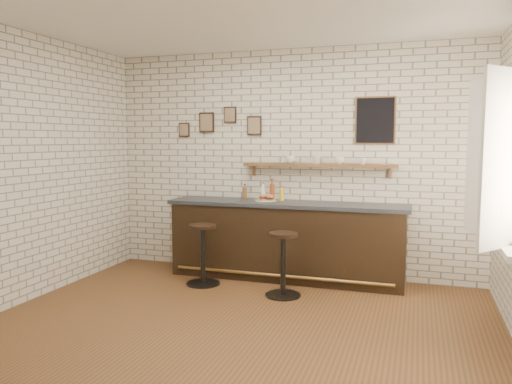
# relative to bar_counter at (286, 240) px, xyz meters

# --- Properties ---
(ground) EXTENTS (5.00, 5.00, 0.00)m
(ground) POSITION_rel_bar_counter_xyz_m (-0.03, -1.70, -0.51)
(ground) COLOR brown
(ground) RESTS_ON ground
(bar_counter) EXTENTS (3.10, 0.65, 1.01)m
(bar_counter) POSITION_rel_bar_counter_xyz_m (0.00, 0.00, 0.00)
(bar_counter) COLOR black
(bar_counter) RESTS_ON ground
(sandwich_plate) EXTENTS (0.28, 0.28, 0.01)m
(sandwich_plate) POSITION_rel_bar_counter_xyz_m (-0.29, 0.04, 0.51)
(sandwich_plate) COLOR white
(sandwich_plate) RESTS_ON bar_counter
(ciabatta_sandwich) EXTENTS (0.22, 0.16, 0.07)m
(ciabatta_sandwich) POSITION_rel_bar_counter_xyz_m (-0.28, 0.04, 0.55)
(ciabatta_sandwich) COLOR #B17848
(ciabatta_sandwich) RESTS_ON sandwich_plate
(potato_chips) EXTENTS (0.27, 0.18, 0.00)m
(potato_chips) POSITION_rel_bar_counter_xyz_m (-0.30, 0.03, 0.52)
(potato_chips) COLOR #EEC554
(potato_chips) RESTS_ON sandwich_plate
(bitters_bottle_brown) EXTENTS (0.06, 0.06, 0.21)m
(bitters_bottle_brown) POSITION_rel_bar_counter_xyz_m (-0.61, 0.12, 0.59)
(bitters_bottle_brown) COLOR brown
(bitters_bottle_brown) RESTS_ON bar_counter
(bitters_bottle_white) EXTENTS (0.06, 0.06, 0.23)m
(bitters_bottle_white) POSITION_rel_bar_counter_xyz_m (-0.35, 0.12, 0.60)
(bitters_bottle_white) COLOR white
(bitters_bottle_white) RESTS_ON bar_counter
(bitters_bottle_amber) EXTENTS (0.07, 0.07, 0.28)m
(bitters_bottle_amber) POSITION_rel_bar_counter_xyz_m (-0.22, 0.12, 0.62)
(bitters_bottle_amber) COLOR #A3461A
(bitters_bottle_amber) RESTS_ON bar_counter
(condiment_bottle_yellow) EXTENTS (0.06, 0.06, 0.19)m
(condiment_bottle_yellow) POSITION_rel_bar_counter_xyz_m (-0.09, 0.12, 0.58)
(condiment_bottle_yellow) COLOR gold
(condiment_bottle_yellow) RESTS_ON bar_counter
(bar_stool_left) EXTENTS (0.43, 0.43, 0.76)m
(bar_stool_left) POSITION_rel_bar_counter_xyz_m (-0.92, -0.58, -0.10)
(bar_stool_left) COLOR black
(bar_stool_left) RESTS_ON ground
(bar_stool_right) EXTENTS (0.42, 0.42, 0.75)m
(bar_stool_right) POSITION_rel_bar_counter_xyz_m (0.16, -0.72, -0.11)
(bar_stool_right) COLOR black
(bar_stool_right) RESTS_ON ground
(wall_shelf) EXTENTS (2.00, 0.18, 0.18)m
(wall_shelf) POSITION_rel_bar_counter_xyz_m (0.37, 0.20, 0.97)
(wall_shelf) COLOR brown
(wall_shelf) RESTS_ON ground
(shelf_cup_a) EXTENTS (0.15, 0.15, 0.10)m
(shelf_cup_a) POSITION_rel_bar_counter_xyz_m (0.00, 0.20, 1.04)
(shelf_cup_a) COLOR white
(shelf_cup_a) RESTS_ON wall_shelf
(shelf_cup_b) EXTENTS (0.15, 0.15, 0.10)m
(shelf_cup_b) POSITION_rel_bar_counter_xyz_m (0.36, 0.20, 1.04)
(shelf_cup_b) COLOR white
(shelf_cup_b) RESTS_ON wall_shelf
(shelf_cup_c) EXTENTS (0.14, 0.14, 0.09)m
(shelf_cup_c) POSITION_rel_bar_counter_xyz_m (0.64, 0.20, 1.04)
(shelf_cup_c) COLOR white
(shelf_cup_c) RESTS_ON wall_shelf
(shelf_cup_d) EXTENTS (0.10, 0.10, 0.08)m
(shelf_cup_d) POSITION_rel_bar_counter_xyz_m (0.94, 0.20, 1.03)
(shelf_cup_d) COLOR white
(shelf_cup_d) RESTS_ON wall_shelf
(back_wall_decor) EXTENTS (2.96, 0.02, 0.56)m
(back_wall_decor) POSITION_rel_bar_counter_xyz_m (0.20, 0.28, 1.54)
(back_wall_decor) COLOR black
(back_wall_decor) RESTS_ON ground
(window_sill) EXTENTS (0.20, 1.35, 0.06)m
(window_sill) POSITION_rel_bar_counter_xyz_m (2.37, -1.40, 0.39)
(window_sill) COLOR white
(window_sill) RESTS_ON ground
(casement_window) EXTENTS (0.40, 1.30, 1.56)m
(casement_window) POSITION_rel_bar_counter_xyz_m (2.33, -1.40, 1.14)
(casement_window) COLOR white
(casement_window) RESTS_ON ground
(book_lower) EXTENTS (0.20, 0.23, 0.02)m
(book_lower) POSITION_rel_bar_counter_xyz_m (2.35, -1.49, 0.43)
(book_lower) COLOR tan
(book_lower) RESTS_ON window_sill
(book_upper) EXTENTS (0.28, 0.29, 0.02)m
(book_upper) POSITION_rel_bar_counter_xyz_m (2.35, -1.50, 0.45)
(book_upper) COLOR tan
(book_upper) RESTS_ON book_lower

